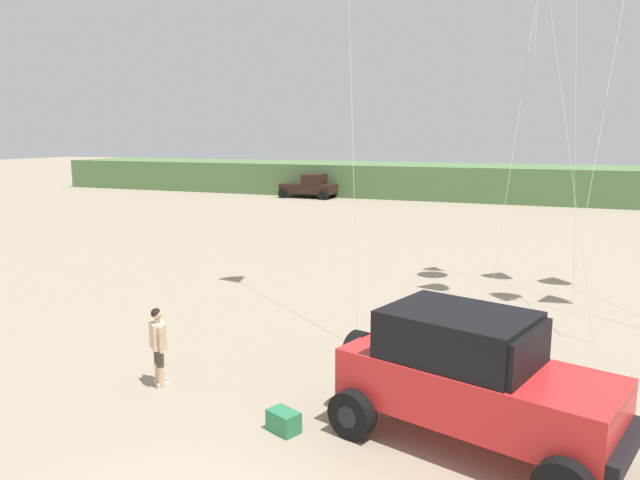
{
  "coord_description": "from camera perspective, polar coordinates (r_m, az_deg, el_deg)",
  "views": [
    {
      "loc": [
        3.92,
        -5.14,
        5.1
      ],
      "look_at": [
        -0.34,
        5.38,
        3.12
      ],
      "focal_mm": 33.48,
      "sensor_mm": 36.0,
      "label": 1
    }
  ],
  "objects": [
    {
      "name": "dune_ridge",
      "position": [
        50.94,
        21.03,
        5.04
      ],
      "size": [
        90.0,
        8.54,
        2.7
      ],
      "primitive_type": "cube",
      "color": "#567A47",
      "rests_on": "ground_plane"
    },
    {
      "name": "jeep",
      "position": [
        10.35,
        14.35,
        -12.54
      ],
      "size": [
        5.02,
        3.5,
        2.26
      ],
      "color": "red",
      "rests_on": "ground_plane"
    },
    {
      "name": "person_watching",
      "position": [
        12.79,
        -15.21,
        -9.45
      ],
      "size": [
        0.51,
        0.46,
        1.67
      ],
      "color": "#DBB28E",
      "rests_on": "ground_plane"
    },
    {
      "name": "cooler_box",
      "position": [
        10.89,
        -3.5,
        -16.91
      ],
      "size": [
        0.66,
        0.55,
        0.38
      ],
      "primitive_type": "cube",
      "rotation": [
        0.0,
        0.0,
        -0.4
      ],
      "color": "#2D7F51",
      "rests_on": "ground_plane"
    },
    {
      "name": "distant_pickup",
      "position": [
        49.81,
        -1.0,
        5.12
      ],
      "size": [
        4.68,
        2.56,
        1.98
      ],
      "color": "black",
      "rests_on": "ground_plane"
    }
  ]
}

